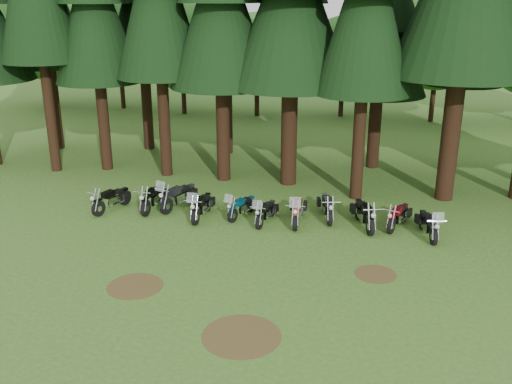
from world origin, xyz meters
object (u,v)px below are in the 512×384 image
Objects in this scene: motorcycle_0 at (112,200)px; motorcycle_4 at (242,207)px; motorcycle_8 at (364,215)px; motorcycle_2 at (179,197)px; motorcycle_7 at (327,208)px; motorcycle_10 at (428,225)px; motorcycle_3 at (201,207)px; motorcycle_9 at (398,217)px; motorcycle_5 at (266,213)px; motorcycle_1 at (154,198)px; motorcycle_6 at (297,211)px.

motorcycle_4 is (5.65, 0.44, -0.04)m from motorcycle_0.
motorcycle_2 is at bearing 158.93° from motorcycle_8.
motorcycle_2 is at bearing 168.47° from motorcycle_7.
motorcycle_10 reaches higher than motorcycle_0.
motorcycle_4 is at bearing 16.77° from motorcycle_3.
motorcycle_4 is 0.97× the size of motorcycle_9.
motorcycle_9 is 0.92× the size of motorcycle_10.
motorcycle_9 is (1.33, 0.26, -0.06)m from motorcycle_8.
motorcycle_2 is at bearing -160.55° from motorcycle_9.
motorcycle_8 is at bearing 156.98° from motorcycle_10.
motorcycle_1 is at bearing -176.96° from motorcycle_5.
motorcycle_3 is (1.32, -0.89, -0.03)m from motorcycle_2.
motorcycle_6 is at bearing 165.39° from motorcycle_8.
motorcycle_1 is 1.00× the size of motorcycle_6.
motorcycle_6 is (2.36, -0.15, 0.07)m from motorcycle_4.
motorcycle_4 is (2.93, -0.42, -0.09)m from motorcycle_2.
motorcycle_5 reaches higher than motorcycle_4.
motorcycle_1 is 1.06m from motorcycle_2.
motorcycle_3 is at bearing 17.85° from motorcycle_0.
motorcycle_5 is (5.03, -0.49, -0.06)m from motorcycle_1.
motorcycle_7 is (9.14, 1.06, 0.00)m from motorcycle_0.
motorcycle_3 is 5.22m from motorcycle_7.
motorcycle_6 is 2.68m from motorcycle_8.
motorcycle_8 is (3.93, 0.43, 0.07)m from motorcycle_5.
motorcycle_3 reaches higher than motorcycle_7.
motorcycle_4 is 0.85× the size of motorcycle_8.
motorcycle_1 is 8.95m from motorcycle_8.
motorcycle_7 is at bearing 30.48° from motorcycle_6.
motorcycle_2 is 10.44m from motorcycle_10.
motorcycle_4 is 1.18m from motorcycle_5.
motorcycle_6 is (3.97, 0.31, 0.01)m from motorcycle_3.
motorcycle_4 is at bearing 167.61° from motorcycle_5.
motorcycle_4 reaches higher than motorcycle_9.
motorcycle_2 is 2.96m from motorcycle_4.
motorcycle_0 is 1.05× the size of motorcycle_5.
motorcycle_5 is (2.71, 0.04, -0.05)m from motorcycle_3.
motorcycle_7 is (5.10, 1.08, -0.02)m from motorcycle_3.
motorcycle_9 is (12.01, 0.71, -0.02)m from motorcycle_0.
motorcycle_3 is at bearing -179.16° from motorcycle_6.
motorcycle_8 is (1.54, -0.61, 0.03)m from motorcycle_7.
motorcycle_7 is 1.01× the size of motorcycle_10.
motorcycle_1 is at bearing 167.67° from motorcycle_3.
motorcycle_7 is 0.96× the size of motorcycle_8.
motorcycle_4 is 6.37m from motorcycle_9.
motorcycle_3 is 2.71m from motorcycle_5.
motorcycle_2 reaches higher than motorcycle_0.
motorcycle_1 is at bearing 174.33° from motorcycle_6.
motorcycle_3 is 1.17× the size of motorcycle_4.
motorcycle_2 is 9.30m from motorcycle_9.
motorcycle_3 is 6.66m from motorcycle_8.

